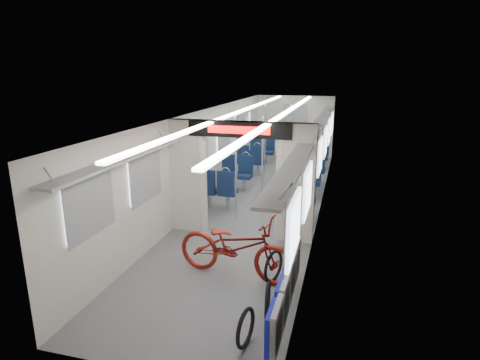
{
  "coord_description": "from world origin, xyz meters",
  "views": [
    {
      "loc": [
        1.96,
        -9.32,
        3.24
      ],
      "look_at": [
        -0.07,
        -1.78,
        1.08
      ],
      "focal_mm": 30.0,
      "sensor_mm": 36.0,
      "label": 1
    }
  ],
  "objects": [
    {
      "name": "carriage",
      "position": [
        0.0,
        -0.27,
        1.5
      ],
      "size": [
        12.0,
        12.02,
        2.31
      ],
      "color": "#515456",
      "rests_on": "ground"
    },
    {
      "name": "bicycle",
      "position": [
        0.38,
        -3.69,
        0.52
      ],
      "size": [
        2.08,
        0.99,
        1.05
      ],
      "primitive_type": "imported",
      "rotation": [
        0.0,
        0.0,
        1.42
      ],
      "color": "maroon",
      "rests_on": "ground"
    },
    {
      "name": "flip_bench",
      "position": [
        1.35,
        -4.83,
        0.58
      ],
      "size": [
        0.12,
        2.14,
        0.55
      ],
      "color": "gray",
      "rests_on": "carriage"
    },
    {
      "name": "bike_hoop_a",
      "position": [
        0.95,
        -5.29,
        0.23
      ],
      "size": [
        0.13,
        0.51,
        0.5
      ],
      "primitive_type": "torus",
      "rotation": [
        1.57,
        0.0,
        1.41
      ],
      "color": "black",
      "rests_on": "ground"
    },
    {
      "name": "bike_hoop_b",
      "position": [
        1.09,
        -4.67,
        0.23
      ],
      "size": [
        0.11,
        0.52,
        0.52
      ],
      "primitive_type": "torus",
      "rotation": [
        1.57,
        0.0,
        1.7
      ],
      "color": "black",
      "rests_on": "ground"
    },
    {
      "name": "bike_hoop_c",
      "position": [
        0.99,
        -3.7,
        0.24
      ],
      "size": [
        0.23,
        0.52,
        0.53
      ],
      "primitive_type": "torus",
      "rotation": [
        1.57,
        0.0,
        1.22
      ],
      "color": "black",
      "rests_on": "ground"
    },
    {
      "name": "seat_bay_near_left",
      "position": [
        -0.94,
        0.23,
        0.53
      ],
      "size": [
        0.88,
        1.95,
        1.06
      ],
      "color": "#0D1B39",
      "rests_on": "ground"
    },
    {
      "name": "seat_bay_near_right",
      "position": [
        0.94,
        0.08,
        0.53
      ],
      "size": [
        0.9,
        2.01,
        1.08
      ],
      "color": "#0D1B39",
      "rests_on": "ground"
    },
    {
      "name": "seat_bay_far_left",
      "position": [
        -0.94,
        3.57,
        0.53
      ],
      "size": [
        0.89,
        1.98,
        1.07
      ],
      "color": "#0D1B39",
      "rests_on": "ground"
    },
    {
      "name": "seat_bay_far_right",
      "position": [
        0.94,
        3.13,
        0.57
      ],
      "size": [
        0.95,
        2.27,
        1.16
      ],
      "color": "#0D1B39",
      "rests_on": "ground"
    },
    {
      "name": "stanchion_near_left",
      "position": [
        -0.31,
        -1.19,
        1.15
      ],
      "size": [
        0.04,
        0.04,
        2.3
      ],
      "primitive_type": "cylinder",
      "color": "silver",
      "rests_on": "ground"
    },
    {
      "name": "stanchion_near_right",
      "position": [
        0.25,
        -1.13,
        1.15
      ],
      "size": [
        0.04,
        0.04,
        2.3
      ],
      "primitive_type": "cylinder",
      "color": "silver",
      "rests_on": "ground"
    },
    {
      "name": "stanchion_far_left",
      "position": [
        -0.26,
        1.67,
        1.15
      ],
      "size": [
        0.04,
        0.04,
        2.3
      ],
      "primitive_type": "cylinder",
      "color": "silver",
      "rests_on": "ground"
    },
    {
      "name": "stanchion_far_right",
      "position": [
        0.41,
        1.88,
        1.15
      ],
      "size": [
        0.04,
        0.04,
        2.3
      ],
      "primitive_type": "cylinder",
      "color": "silver",
      "rests_on": "ground"
    }
  ]
}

